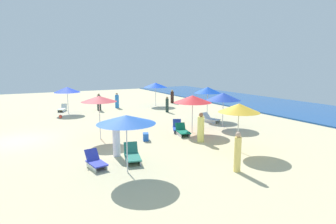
{
  "coord_description": "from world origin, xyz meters",
  "views": [
    {
      "loc": [
        18.32,
        0.56,
        4.51
      ],
      "look_at": [
        -0.75,
        10.57,
        0.81
      ],
      "focal_mm": 30.1,
      "sensor_mm": 36.0,
      "label": 1
    }
  ],
  "objects_px": {
    "beachgoer_1": "(116,141)",
    "beachgoer_3": "(99,103)",
    "umbrella_3": "(208,90)",
    "lounge_chair_6_0": "(182,131)",
    "umbrella_2": "(99,99)",
    "cooler_box_0": "(146,137)",
    "umbrella_4": "(223,97)",
    "lounge_chair_5_0": "(96,162)",
    "beachgoer_2": "(201,128)",
    "lounge_chair_7_0": "(63,109)",
    "umbrella_1": "(239,108)",
    "beachgoer_0": "(172,97)",
    "umbrella_7": "(67,90)",
    "beachgoer_4": "(117,101)",
    "umbrella_0": "(156,85)",
    "umbrella_6": "(193,99)",
    "umbrella_5": "(126,119)",
    "beach_ball_1": "(60,116)",
    "lounge_chair_6_1": "(177,128)",
    "lounge_chair_5_1": "(132,156)",
    "beachgoer_5": "(167,105)",
    "lounge_chair_3_0": "(211,119)",
    "beachgoer_6": "(238,153)"
  },
  "relations": [
    {
      "from": "beachgoer_1",
      "to": "beachgoer_3",
      "type": "height_order",
      "value": "beachgoer_3"
    },
    {
      "from": "umbrella_3",
      "to": "lounge_chair_6_0",
      "type": "bearing_deg",
      "value": -50.84
    },
    {
      "from": "umbrella_2",
      "to": "cooler_box_0",
      "type": "relative_size",
      "value": 4.91
    },
    {
      "from": "umbrella_4",
      "to": "lounge_chair_6_0",
      "type": "height_order",
      "value": "umbrella_4"
    },
    {
      "from": "umbrella_2",
      "to": "lounge_chair_5_0",
      "type": "relative_size",
      "value": 1.98
    },
    {
      "from": "beachgoer_2",
      "to": "beachgoer_3",
      "type": "height_order",
      "value": "beachgoer_2"
    },
    {
      "from": "lounge_chair_7_0",
      "to": "beachgoer_1",
      "type": "xyz_separation_m",
      "value": [
        15.36,
        0.55,
        0.51
      ]
    },
    {
      "from": "umbrella_1",
      "to": "beachgoer_0",
      "type": "bearing_deg",
      "value": 162.07
    },
    {
      "from": "umbrella_7",
      "to": "beachgoer_1",
      "type": "bearing_deg",
      "value": 0.96
    },
    {
      "from": "beachgoer_4",
      "to": "umbrella_3",
      "type": "bearing_deg",
      "value": -174.36
    },
    {
      "from": "umbrella_0",
      "to": "beachgoer_4",
      "type": "distance_m",
      "value": 4.49
    },
    {
      "from": "umbrella_6",
      "to": "beachgoer_3",
      "type": "height_order",
      "value": "umbrella_6"
    },
    {
      "from": "umbrella_5",
      "to": "beachgoer_1",
      "type": "height_order",
      "value": "umbrella_5"
    },
    {
      "from": "umbrella_1",
      "to": "beach_ball_1",
      "type": "relative_size",
      "value": 8.58
    },
    {
      "from": "umbrella_6",
      "to": "lounge_chair_6_1",
      "type": "distance_m",
      "value": 2.21
    },
    {
      "from": "lounge_chair_5_0",
      "to": "beach_ball_1",
      "type": "distance_m",
      "value": 12.77
    },
    {
      "from": "lounge_chair_5_1",
      "to": "beachgoer_3",
      "type": "relative_size",
      "value": 0.97
    },
    {
      "from": "umbrella_3",
      "to": "umbrella_7",
      "type": "height_order",
      "value": "umbrella_3"
    },
    {
      "from": "beachgoer_3",
      "to": "umbrella_4",
      "type": "bearing_deg",
      "value": 43.69
    },
    {
      "from": "umbrella_7",
      "to": "umbrella_6",
      "type": "bearing_deg",
      "value": 28.36
    },
    {
      "from": "lounge_chair_6_1",
      "to": "beachgoer_5",
      "type": "height_order",
      "value": "beachgoer_5"
    },
    {
      "from": "cooler_box_0",
      "to": "umbrella_7",
      "type": "bearing_deg",
      "value": -146.52
    },
    {
      "from": "umbrella_5",
      "to": "beachgoer_3",
      "type": "height_order",
      "value": "umbrella_5"
    },
    {
      "from": "beachgoer_5",
      "to": "lounge_chair_3_0",
      "type": "bearing_deg",
      "value": -178.55
    },
    {
      "from": "umbrella_5",
      "to": "lounge_chair_7_0",
      "type": "relative_size",
      "value": 1.61
    },
    {
      "from": "umbrella_7",
      "to": "beachgoer_5",
      "type": "height_order",
      "value": "umbrella_7"
    },
    {
      "from": "lounge_chair_5_1",
      "to": "beach_ball_1",
      "type": "relative_size",
      "value": 5.47
    },
    {
      "from": "lounge_chair_6_1",
      "to": "beachgoer_3",
      "type": "relative_size",
      "value": 0.82
    },
    {
      "from": "beachgoer_4",
      "to": "cooler_box_0",
      "type": "xyz_separation_m",
      "value": [
        12.96,
        -2.34,
        -0.5
      ]
    },
    {
      "from": "umbrella_4",
      "to": "umbrella_5",
      "type": "bearing_deg",
      "value": -60.65
    },
    {
      "from": "umbrella_5",
      "to": "beachgoer_6",
      "type": "xyz_separation_m",
      "value": [
        2.07,
        4.14,
        -1.45
      ]
    },
    {
      "from": "lounge_chair_6_1",
      "to": "umbrella_7",
      "type": "height_order",
      "value": "umbrella_7"
    },
    {
      "from": "umbrella_6",
      "to": "cooler_box_0",
      "type": "distance_m",
      "value": 4.08
    },
    {
      "from": "umbrella_3",
      "to": "lounge_chair_5_0",
      "type": "distance_m",
      "value": 12.97
    },
    {
      "from": "umbrella_5",
      "to": "lounge_chair_5_1",
      "type": "bearing_deg",
      "value": 151.02
    },
    {
      "from": "lounge_chair_5_0",
      "to": "lounge_chair_5_1",
      "type": "bearing_deg",
      "value": -10.02
    },
    {
      "from": "lounge_chair_6_1",
      "to": "lounge_chair_7_0",
      "type": "height_order",
      "value": "lounge_chair_6_1"
    },
    {
      "from": "lounge_chair_6_1",
      "to": "cooler_box_0",
      "type": "height_order",
      "value": "lounge_chair_6_1"
    },
    {
      "from": "umbrella_2",
      "to": "beachgoer_4",
      "type": "height_order",
      "value": "umbrella_2"
    },
    {
      "from": "lounge_chair_3_0",
      "to": "beachgoer_3",
      "type": "height_order",
      "value": "beachgoer_3"
    },
    {
      "from": "umbrella_1",
      "to": "beachgoer_4",
      "type": "xyz_separation_m",
      "value": [
        -17.09,
        -1.09,
        -1.57
      ]
    },
    {
      "from": "lounge_chair_3_0",
      "to": "cooler_box_0",
      "type": "relative_size",
      "value": 2.89
    },
    {
      "from": "lounge_chair_5_1",
      "to": "beach_ball_1",
      "type": "bearing_deg",
      "value": 110.55
    },
    {
      "from": "umbrella_4",
      "to": "beachgoer_2",
      "type": "relative_size",
      "value": 1.43
    },
    {
      "from": "beachgoer_2",
      "to": "lounge_chair_3_0",
      "type": "bearing_deg",
      "value": -102.95
    },
    {
      "from": "umbrella_0",
      "to": "beachgoer_6",
      "type": "distance_m",
      "value": 19.56
    },
    {
      "from": "beachgoer_3",
      "to": "umbrella_1",
      "type": "bearing_deg",
      "value": 26.4
    },
    {
      "from": "beachgoer_5",
      "to": "umbrella_2",
      "type": "bearing_deg",
      "value": 122.22
    },
    {
      "from": "beachgoer_0",
      "to": "umbrella_5",
      "type": "bearing_deg",
      "value": -22.72
    },
    {
      "from": "umbrella_1",
      "to": "lounge_chair_6_0",
      "type": "height_order",
      "value": "umbrella_1"
    }
  ]
}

